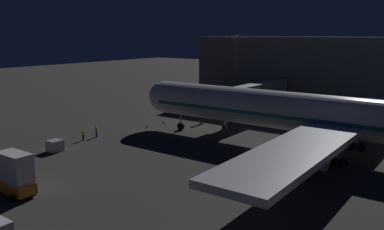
# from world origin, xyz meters

# --- Properties ---
(ground_plane) EXTENTS (320.00, 320.00, 0.00)m
(ground_plane) POSITION_xyz_m (0.00, 0.00, 0.00)
(ground_plane) COLOR #383533
(airliner_at_gate) EXTENTS (55.95, 63.42, 18.91)m
(airliner_at_gate) POSITION_xyz_m (0.00, 8.57, 5.12)
(airliner_at_gate) COLOR silver
(airliner_at_gate) RESTS_ON ground_plane
(jet_bridge) EXTENTS (24.63, 3.40, 6.74)m
(jet_bridge) POSITION_xyz_m (-13.07, -11.38, 5.22)
(jet_bridge) COLOR #9E9E99
(jet_bridge) RESTS_ON ground_plane
(terminal_wall) EXTENTS (6.00, 80.00, 14.98)m
(terminal_wall) POSITION_xyz_m (-31.00, 7.02, 7.49)
(terminal_wall) COLOR #4C4F54
(terminal_wall) RESTS_ON ground_plane
(apron_floodlight_mast) EXTENTS (2.90, 0.50, 15.32)m
(apron_floodlight_mast) POSITION_xyz_m (-25.50, -21.52, 9.05)
(apron_floodlight_mast) COLOR #59595E
(apron_floodlight_mast) RESTS_ON ground_plane
(catering_truck) EXTENTS (2.36, 5.41, 4.30)m
(catering_truck) POSITION_xyz_m (31.31, -13.41, 2.11)
(catering_truck) COLOR orange
(catering_truck) RESTS_ON ground_plane
(baggage_container_mid_row) EXTENTS (1.77, 1.71, 1.51)m
(baggage_container_mid_row) POSITION_xyz_m (19.82, -23.00, 0.76)
(baggage_container_mid_row) COLOR #B7BABF
(baggage_container_mid_row) RESTS_ON ground_plane
(ground_crew_near_nose_gear) EXTENTS (0.40, 0.40, 1.81)m
(ground_crew_near_nose_gear) POSITION_xyz_m (11.47, -24.37, 1.00)
(ground_crew_near_nose_gear) COLOR black
(ground_crew_near_nose_gear) RESTS_ON ground_plane
(ground_crew_by_belt_loader) EXTENTS (0.40, 0.40, 1.76)m
(ground_crew_by_belt_loader) POSITION_xyz_m (13.84, -24.53, 0.97)
(ground_crew_by_belt_loader) COLOR black
(ground_crew_by_belt_loader) RESTS_ON ground_plane
(traffic_cone_nose_port) EXTENTS (0.36, 0.36, 0.55)m
(traffic_cone_nose_port) POSITION_xyz_m (-2.20, -22.41, 0.28)
(traffic_cone_nose_port) COLOR orange
(traffic_cone_nose_port) RESTS_ON ground_plane
(traffic_cone_nose_starboard) EXTENTS (0.36, 0.36, 0.55)m
(traffic_cone_nose_starboard) POSITION_xyz_m (2.20, -22.41, 0.28)
(traffic_cone_nose_starboard) COLOR orange
(traffic_cone_nose_starboard) RESTS_ON ground_plane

